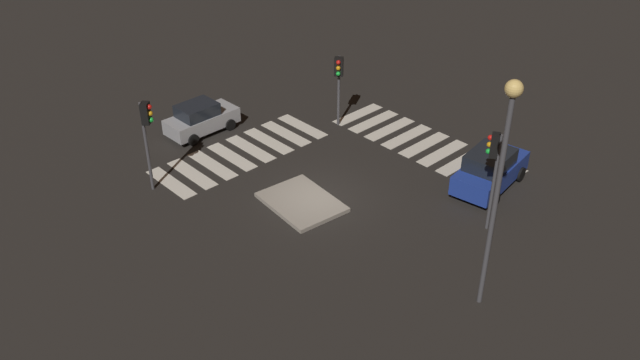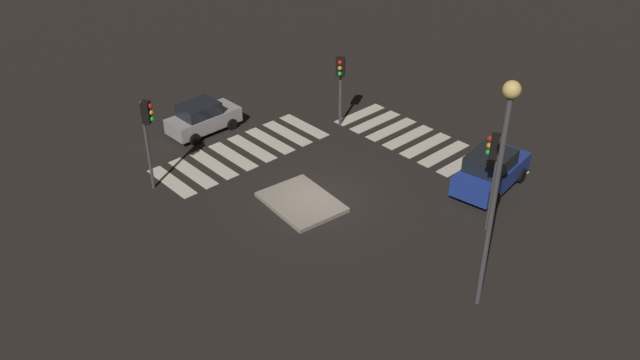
# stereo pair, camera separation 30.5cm
# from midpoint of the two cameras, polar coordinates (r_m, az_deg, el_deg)

# --- Properties ---
(ground_plane) EXTENTS (80.00, 80.00, 0.00)m
(ground_plane) POSITION_cam_midpoint_polar(r_m,az_deg,el_deg) (29.92, -0.29, -1.62)
(ground_plane) COLOR black
(traffic_island) EXTENTS (3.74, 2.96, 0.18)m
(traffic_island) POSITION_cam_midpoint_polar(r_m,az_deg,el_deg) (29.58, -1.84, -1.87)
(traffic_island) COLOR gray
(traffic_island) RESTS_ON ground
(car_blue) EXTENTS (2.51, 4.47, 1.87)m
(car_blue) POSITION_cam_midpoint_polar(r_m,az_deg,el_deg) (31.18, 13.74, 0.86)
(car_blue) COLOR #1E389E
(car_blue) RESTS_ON ground
(car_silver) EXTENTS (1.85, 3.82, 1.65)m
(car_silver) POSITION_cam_midpoint_polar(r_m,az_deg,el_deg) (35.43, -10.16, 5.09)
(car_silver) COLOR #9EA0A5
(car_silver) RESTS_ON ground
(traffic_light_east) EXTENTS (0.54, 0.53, 3.82)m
(traffic_light_east) POSITION_cam_midpoint_polar(r_m,az_deg,el_deg) (34.67, 1.31, 8.79)
(traffic_light_east) COLOR #47474C
(traffic_light_east) RESTS_ON ground
(traffic_light_south) EXTENTS (0.53, 0.54, 4.34)m
(traffic_light_south) POSITION_cam_midpoint_polar(r_m,az_deg,el_deg) (27.23, 13.98, 1.77)
(traffic_light_south) COLOR #47474C
(traffic_light_south) RESTS_ON ground
(traffic_light_north) EXTENTS (0.53, 0.54, 4.27)m
(traffic_light_north) POSITION_cam_midpoint_polar(r_m,az_deg,el_deg) (29.95, -14.55, 4.47)
(traffic_light_north) COLOR #47474C
(traffic_light_north) RESTS_ON ground
(street_lamp) EXTENTS (0.56, 0.56, 8.55)m
(street_lamp) POSITION_cam_midpoint_polar(r_m,az_deg,el_deg) (22.04, 14.55, 1.40)
(street_lamp) COLOR #47474C
(street_lamp) RESTS_ON ground
(crosswalk_near) EXTENTS (9.90, 3.20, 0.02)m
(crosswalk_near) POSITION_cam_midpoint_polar(r_m,az_deg,el_deg) (34.47, 8.44, 2.94)
(crosswalk_near) COLOR silver
(crosswalk_near) RESTS_ON ground
(crosswalk_side) EXTENTS (3.20, 8.75, 0.02)m
(crosswalk_side) POSITION_cam_midpoint_polar(r_m,az_deg,el_deg) (33.64, -6.85, 2.28)
(crosswalk_side) COLOR silver
(crosswalk_side) RESTS_ON ground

